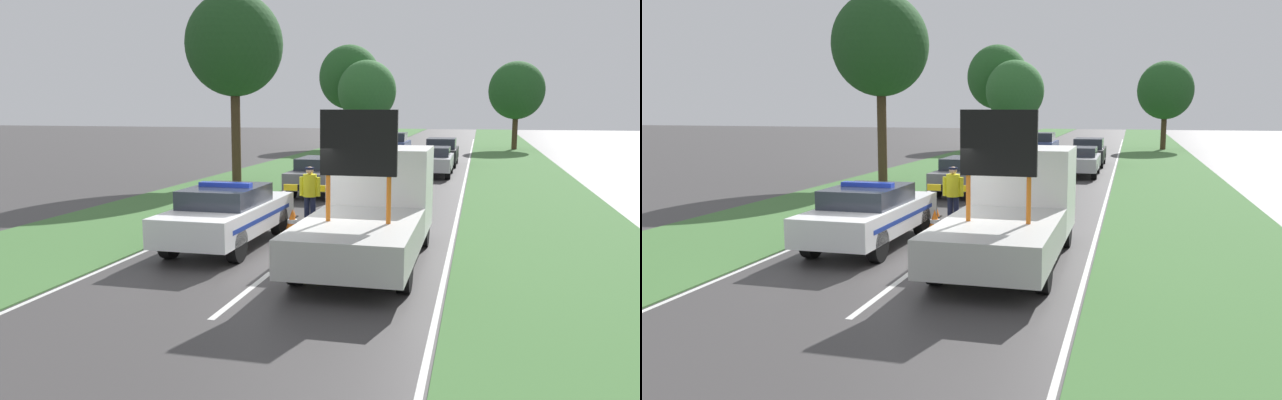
{
  "view_description": "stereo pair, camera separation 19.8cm",
  "coord_description": "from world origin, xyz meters",
  "views": [
    {
      "loc": [
        3.96,
        -12.24,
        3.29
      ],
      "look_at": [
        0.35,
        1.88,
        1.1
      ],
      "focal_mm": 35.0,
      "sensor_mm": 36.0,
      "label": 1
    },
    {
      "loc": [
        4.15,
        -12.19,
        3.29
      ],
      "look_at": [
        0.35,
        1.88,
        1.1
      ],
      "focal_mm": 35.0,
      "sensor_mm": 36.0,
      "label": 2
    }
  ],
  "objects": [
    {
      "name": "ground_plane",
      "position": [
        0.0,
        0.0,
        0.0
      ],
      "size": [
        160.0,
        160.0,
        0.0
      ],
      "primitive_type": "plane",
      "color": "#3D3A3A"
    },
    {
      "name": "lane_markings",
      "position": [
        0.0,
        17.74,
        0.0
      ],
      "size": [
        6.88,
        70.79,
        0.01
      ],
      "color": "silver",
      "rests_on": "ground"
    },
    {
      "name": "grass_verge_left",
      "position": [
        -5.87,
        20.0,
        0.01
      ],
      "size": [
        4.76,
        120.0,
        0.03
      ],
      "color": "#427038",
      "rests_on": "ground"
    },
    {
      "name": "grass_verge_right",
      "position": [
        5.87,
        20.0,
        0.01
      ],
      "size": [
        4.76,
        120.0,
        0.03
      ],
      "color": "#427038",
      "rests_on": "ground"
    },
    {
      "name": "police_car",
      "position": [
        -1.75,
        1.3,
        0.77
      ],
      "size": [
        1.81,
        4.8,
        1.54
      ],
      "rotation": [
        0.0,
        0.0,
        0.09
      ],
      "color": "white",
      "rests_on": "ground"
    },
    {
      "name": "work_truck",
      "position": [
        1.75,
        1.15,
        1.11
      ],
      "size": [
        2.25,
        6.07,
        3.23
      ],
      "rotation": [
        0.0,
        0.0,
        3.1
      ],
      "color": "white",
      "rests_on": "ground"
    },
    {
      "name": "road_barrier",
      "position": [
        -0.27,
        4.97,
        0.86
      ],
      "size": [
        2.52,
        0.08,
        1.05
      ],
      "rotation": [
        0.0,
        0.0,
        -0.13
      ],
      "color": "black",
      "rests_on": "ground"
    },
    {
      "name": "police_officer",
      "position": [
        -0.53,
        4.2,
        0.98
      ],
      "size": [
        0.59,
        0.38,
        1.66
      ],
      "rotation": [
        0.0,
        0.0,
        3.34
      ],
      "color": "#191E38",
      "rests_on": "ground"
    },
    {
      "name": "pedestrian_civilian",
      "position": [
        0.32,
        4.0,
        0.94
      ],
      "size": [
        0.58,
        0.37,
        1.61
      ],
      "rotation": [
        0.0,
        0.0,
        0.33
      ],
      "color": "#191E38",
      "rests_on": "ground"
    },
    {
      "name": "traffic_cone_near_police",
      "position": [
        -1.45,
        5.36,
        0.27
      ],
      "size": [
        0.39,
        0.39,
        0.54
      ],
      "color": "black",
      "rests_on": "ground"
    },
    {
      "name": "traffic_cone_centre_front",
      "position": [
        -0.58,
        2.68,
        0.35
      ],
      "size": [
        0.51,
        0.51,
        0.71
      ],
      "color": "black",
      "rests_on": "ground"
    },
    {
      "name": "traffic_cone_near_truck",
      "position": [
        0.09,
        4.6,
        0.25
      ],
      "size": [
        0.36,
        0.36,
        0.51
      ],
      "color": "black",
      "rests_on": "ground"
    },
    {
      "name": "traffic_cone_behind_barrier",
      "position": [
        1.2,
        5.24,
        0.31
      ],
      "size": [
        0.46,
        0.46,
        0.63
      ],
      "color": "black",
      "rests_on": "ground"
    },
    {
      "name": "queued_car_suv_grey",
      "position": [
        -1.8,
        10.63,
        0.74
      ],
      "size": [
        1.81,
        4.47,
        1.38
      ],
      "rotation": [
        0.0,
        0.0,
        3.14
      ],
      "color": "slate",
      "rests_on": "ground"
    },
    {
      "name": "queued_car_sedan_silver",
      "position": [
        1.77,
        17.81,
        0.74
      ],
      "size": [
        1.94,
        4.2,
        1.39
      ],
      "rotation": [
        0.0,
        0.0,
        3.14
      ],
      "color": "#B2B2B7",
      "rests_on": "ground"
    },
    {
      "name": "queued_car_sedan_black",
      "position": [
        1.92,
        23.22,
        0.79
      ],
      "size": [
        1.74,
        4.58,
        1.54
      ],
      "rotation": [
        0.0,
        0.0,
        3.14
      ],
      "color": "black",
      "rests_on": "ground"
    },
    {
      "name": "queued_car_hatch_blue",
      "position": [
        -1.5,
        28.6,
        0.81
      ],
      "size": [
        1.9,
        4.01,
        1.59
      ],
      "rotation": [
        0.0,
        0.0,
        3.14
      ],
      "color": "navy",
      "rests_on": "ground"
    },
    {
      "name": "roadside_tree_near_left",
      "position": [
        -6.33,
        13.25,
        5.87
      ],
      "size": [
        4.17,
        4.17,
        8.09
      ],
      "color": "#42301E",
      "rests_on": "ground"
    },
    {
      "name": "roadside_tree_near_right",
      "position": [
        -4.28,
        34.1,
        4.39
      ],
      "size": [
        4.34,
        4.34,
        6.69
      ],
      "color": "#42301E",
      "rests_on": "ground"
    },
    {
      "name": "roadside_tree_mid_left",
      "position": [
        -6.13,
        36.66,
        5.54
      ],
      "size": [
        4.77,
        4.77,
        8.07
      ],
      "color": "#42301E",
      "rests_on": "ground"
    },
    {
      "name": "roadside_tree_mid_right",
      "position": [
        6.55,
        37.8,
        4.47
      ],
      "size": [
        4.15,
        4.15,
        6.67
      ],
      "color": "#42301E",
      "rests_on": "ground"
    }
  ]
}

